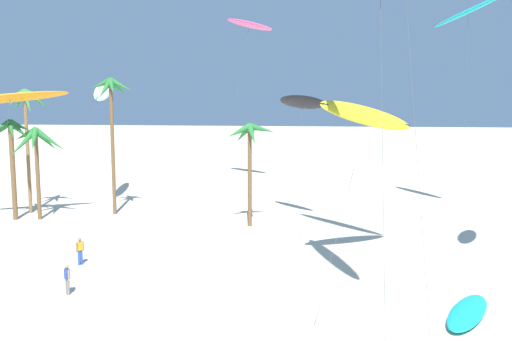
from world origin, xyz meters
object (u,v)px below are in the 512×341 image
palm_tree_1 (26,107)px  palm_tree_3 (111,99)px  palm_tree_0 (11,139)px  flying_kite_0 (468,11)px  grounded_kite_0 (467,312)px  palm_tree_4 (250,141)px  flying_kite_8 (249,24)px  person_foreground_walker (80,250)px  person_near_right (67,278)px  flying_kite_5 (103,91)px  flying_kite_3 (367,116)px  flying_kite_1 (10,98)px  palm_tree_2 (36,145)px  flying_kite_6 (302,102)px

palm_tree_1 → palm_tree_3: bearing=0.4°
palm_tree_0 → flying_kite_0: size_ratio=0.46×
palm_tree_0 → grounded_kite_0: 35.72m
palm_tree_4 → flying_kite_8: flying_kite_8 is taller
person_foreground_walker → person_near_right: size_ratio=1.04×
palm_tree_3 → flying_kite_5: (-2.28, 4.76, 0.62)m
palm_tree_0 → flying_kite_5: flying_kite_5 is taller
palm_tree_0 → palm_tree_4: (18.73, -0.55, 0.04)m
palm_tree_1 → palm_tree_4: 19.11m
palm_tree_3 → flying_kite_3: (19.18, -12.94, -0.61)m
palm_tree_4 → flying_kite_3: (7.63, -9.69, 2.35)m
flying_kite_3 → grounded_kite_0: size_ratio=2.14×
palm_tree_1 → flying_kite_3: (26.34, -12.88, 0.03)m
flying_kite_1 → palm_tree_0: bearing=121.1°
palm_tree_2 → flying_kite_0: bearing=6.8°
flying_kite_0 → flying_kite_3: size_ratio=1.53×
flying_kite_6 → flying_kite_1: bearing=-174.0°
flying_kite_8 → palm_tree_1: bearing=-138.1°
flying_kite_6 → flying_kite_8: bearing=108.7°
flying_kite_3 → flying_kite_5: size_ratio=0.85×
palm_tree_3 → palm_tree_4: size_ratio=1.43×
flying_kite_5 → flying_kite_8: size_ratio=0.75×
palm_tree_2 → grounded_kite_0: (28.57, -17.78, -5.73)m
person_foreground_walker → grounded_kite_0: bearing=-16.8°
flying_kite_0 → person_near_right: 35.27m
flying_kite_0 → flying_kite_6: bearing=-165.8°
palm_tree_1 → palm_tree_4: bearing=-9.7°
palm_tree_2 → flying_kite_1: (-1.10, -1.52, 3.66)m
palm_tree_0 → flying_kite_6: 22.76m
palm_tree_3 → flying_kite_8: size_ratio=0.63×
flying_kite_1 → palm_tree_3: bearing=32.1°
grounded_kite_0 → person_foreground_walker: person_foreground_walker is taller
palm_tree_1 → palm_tree_3: (7.16, 0.06, 0.64)m
flying_kite_3 → flying_kite_6: 11.85m
palm_tree_2 → person_foreground_walker: palm_tree_2 is taller
palm_tree_2 → flying_kite_3: (24.47, -10.44, 2.87)m
palm_tree_4 → person_foreground_walker: bearing=-129.9°
palm_tree_1 → flying_kite_6: 22.59m
person_foreground_walker → person_near_right: bearing=-75.5°
flying_kite_3 → person_foreground_walker: 18.47m
flying_kite_0 → flying_kite_5: bearing=173.8°
flying_kite_0 → person_near_right: (-24.24, -20.52, -15.33)m
palm_tree_2 → person_near_right: bearing=-61.2°
palm_tree_3 → grounded_kite_0: palm_tree_3 is taller
flying_kite_3 → flying_kite_8: bearing=108.7°
flying_kite_5 → person_foreground_walker: (4.80, -18.79, -9.14)m
flying_kite_0 → flying_kite_6: 14.80m
palm_tree_2 → person_foreground_walker: (7.82, -11.53, -5.04)m
flying_kite_1 → flying_kite_3: bearing=-19.2°
palm_tree_0 → person_foreground_walker: (9.72, -11.34, -5.52)m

